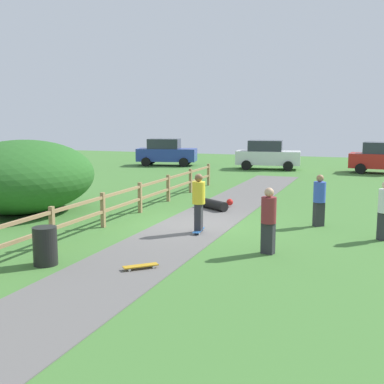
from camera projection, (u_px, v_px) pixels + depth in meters
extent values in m
plane|color=#427533|center=(195.00, 225.00, 15.60)|extent=(60.00, 60.00, 0.00)
cube|color=#605E5B|center=(195.00, 225.00, 15.60)|extent=(2.40, 28.00, 0.02)
cube|color=#997A51|center=(52.00, 227.00, 12.85)|extent=(0.12, 0.12, 1.10)
cube|color=#997A51|center=(103.00, 210.00, 15.23)|extent=(0.12, 0.12, 1.10)
cube|color=#997A51|center=(140.00, 198.00, 17.61)|extent=(0.12, 0.12, 1.10)
cube|color=#997A51|center=(168.00, 188.00, 19.99)|extent=(0.12, 0.12, 1.10)
cube|color=#997A51|center=(190.00, 181.00, 22.37)|extent=(0.12, 0.12, 1.10)
cube|color=#997A51|center=(208.00, 175.00, 24.75)|extent=(0.12, 0.12, 1.10)
cube|color=#997A51|center=(123.00, 205.00, 16.43)|extent=(0.08, 18.00, 0.09)
cube|color=#997A51|center=(123.00, 192.00, 16.36)|extent=(0.08, 18.00, 0.09)
ellipsoid|color=#286023|center=(23.00, 176.00, 17.61)|extent=(4.78, 5.73, 2.62)
cylinder|color=black|center=(45.00, 246.00, 11.34)|extent=(0.56, 0.56, 0.90)
cube|color=#265999|center=(199.00, 230.00, 14.51)|extent=(0.30, 0.82, 0.02)
cylinder|color=silver|center=(198.00, 229.00, 14.80)|extent=(0.04, 0.06, 0.06)
cylinder|color=silver|center=(203.00, 230.00, 14.77)|extent=(0.04, 0.06, 0.06)
cylinder|color=silver|center=(194.00, 234.00, 14.26)|extent=(0.04, 0.06, 0.06)
cylinder|color=silver|center=(199.00, 234.00, 14.23)|extent=(0.04, 0.06, 0.06)
cube|color=#2D2D33|center=(199.00, 217.00, 14.45)|extent=(0.24, 0.34, 0.79)
cylinder|color=yellow|center=(199.00, 193.00, 14.34)|extent=(0.42, 0.42, 0.66)
sphere|color=brown|center=(199.00, 178.00, 14.27)|extent=(0.24, 0.24, 0.24)
cylinder|color=black|center=(213.00, 204.00, 18.23)|extent=(1.38, 1.10, 0.36)
sphere|color=red|center=(230.00, 202.00, 18.71)|extent=(0.26, 0.26, 0.26)
cube|color=#BF8C19|center=(141.00, 266.00, 11.02)|extent=(0.72, 0.70, 0.02)
cylinder|color=silver|center=(130.00, 270.00, 10.84)|extent=(0.06, 0.06, 0.06)
cylinder|color=silver|center=(128.00, 268.00, 10.98)|extent=(0.06, 0.06, 0.06)
cylinder|color=silver|center=(153.00, 267.00, 11.06)|extent=(0.06, 0.06, 0.06)
cylinder|color=silver|center=(151.00, 265.00, 11.20)|extent=(0.06, 0.06, 0.06)
cube|color=#2D2D33|center=(384.00, 226.00, 13.67)|extent=(0.38, 0.34, 0.78)
cube|color=#2D2D33|center=(319.00, 214.00, 15.42)|extent=(0.37, 0.36, 0.77)
cylinder|color=blue|center=(320.00, 192.00, 15.32)|extent=(0.53, 0.53, 0.64)
sphere|color=#9E704C|center=(320.00, 178.00, 15.25)|extent=(0.23, 0.23, 0.23)
cube|color=#2D2D33|center=(268.00, 238.00, 12.29)|extent=(0.36, 0.26, 0.79)
cylinder|color=maroon|center=(269.00, 210.00, 12.18)|extent=(0.45, 0.45, 0.66)
sphere|color=tan|center=(269.00, 192.00, 12.11)|extent=(0.24, 0.24, 0.24)
cube|color=#2D333D|center=(383.00, 148.00, 29.99)|extent=(2.29, 1.70, 0.70)
cylinder|color=black|center=(363.00, 166.00, 31.44)|extent=(0.65, 0.28, 0.64)
cylinder|color=black|center=(360.00, 169.00, 29.86)|extent=(0.65, 0.28, 0.64)
cube|color=silver|center=(268.00, 158.00, 32.57)|extent=(4.39, 2.24, 0.90)
cube|color=#2D333D|center=(265.00, 146.00, 32.49)|extent=(2.39, 1.84, 0.70)
cylinder|color=black|center=(289.00, 164.00, 33.18)|extent=(0.67, 0.32, 0.64)
cylinder|color=black|center=(288.00, 166.00, 31.49)|extent=(0.67, 0.32, 0.64)
cylinder|color=black|center=(249.00, 163.00, 33.78)|extent=(0.67, 0.32, 0.64)
cylinder|color=black|center=(246.00, 165.00, 32.09)|extent=(0.67, 0.32, 0.64)
cube|color=#283D99|center=(167.00, 155.00, 35.12)|extent=(4.47, 2.58, 0.90)
cube|color=#2D333D|center=(164.00, 144.00, 35.03)|extent=(2.49, 2.00, 0.70)
cylinder|color=black|center=(187.00, 160.00, 35.87)|extent=(0.68, 0.37, 0.64)
cylinder|color=black|center=(184.00, 162.00, 34.15)|extent=(0.68, 0.37, 0.64)
cylinder|color=black|center=(151.00, 160.00, 36.24)|extent=(0.68, 0.37, 0.64)
cylinder|color=black|center=(146.00, 162.00, 34.51)|extent=(0.68, 0.37, 0.64)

